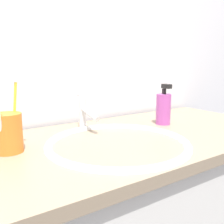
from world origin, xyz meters
name	(u,v)px	position (x,y,z in m)	size (l,w,h in m)	color
tiled_wall_back	(67,28)	(0.00, 0.31, 1.20)	(2.49, 0.04, 2.40)	silver
sink_basin	(118,155)	(-0.02, -0.05, 0.81)	(0.42, 0.42, 0.10)	white
faucet	(85,113)	(-0.02, 0.15, 0.90)	(0.02, 0.14, 0.12)	silver
toothbrush_cup	(8,133)	(-0.29, 0.06, 0.89)	(0.07, 0.07, 0.10)	orange
toothbrush_yellow	(15,106)	(-0.27, 0.07, 0.96)	(0.03, 0.02, 0.20)	yellow
soap_dispenser	(163,108)	(0.27, 0.06, 0.90)	(0.06, 0.06, 0.15)	#B24CA5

